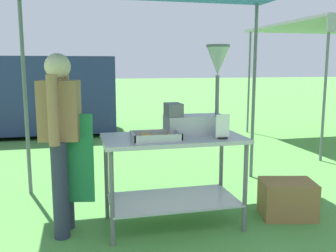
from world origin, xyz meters
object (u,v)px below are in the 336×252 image
at_px(vendor, 61,135).
at_px(donut_cart, 173,161).
at_px(menu_sign, 223,129).
at_px(supply_crate, 287,199).
at_px(donut_tray, 156,137).
at_px(donut_fryer, 200,105).

bearing_deg(vendor, donut_cart, -3.80).
relative_size(menu_sign, supply_crate, 0.37).
height_order(donut_cart, supply_crate, donut_cart).
height_order(donut_cart, donut_tray, donut_tray).
relative_size(donut_fryer, supply_crate, 1.43).
xyz_separation_m(donut_cart, donut_tray, (-0.19, -0.14, 0.26)).
distance_m(donut_tray, vendor, 0.83).
bearing_deg(donut_tray, donut_fryer, 24.06).
relative_size(menu_sign, vendor, 0.14).
relative_size(donut_cart, supply_crate, 2.20).
bearing_deg(menu_sign, supply_crate, 10.14).
distance_m(menu_sign, supply_crate, 1.09).
bearing_deg(vendor, donut_fryer, 0.26).
bearing_deg(supply_crate, vendor, 176.21).
bearing_deg(donut_fryer, vendor, -179.74).
relative_size(donut_tray, supply_crate, 0.71).
relative_size(donut_cart, donut_fryer, 1.54).
relative_size(donut_tray, donut_fryer, 0.50).
relative_size(donut_cart, vendor, 0.80).
xyz_separation_m(vendor, supply_crate, (2.16, -0.14, -0.72)).
bearing_deg(donut_cart, donut_fryer, 14.48).
bearing_deg(donut_tray, donut_cart, 35.60).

